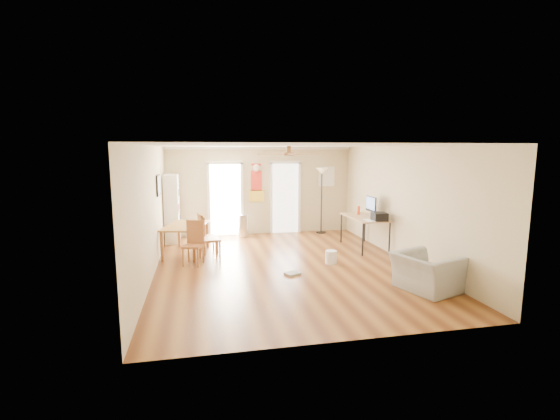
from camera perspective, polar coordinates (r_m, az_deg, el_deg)
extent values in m
plane|color=brown|center=(8.71, 0.80, -8.09)|extent=(7.00, 7.00, 0.00)
cube|color=red|center=(11.78, -3.42, 3.99)|extent=(0.46, 0.03, 1.10)
cube|color=white|center=(12.26, 6.73, 4.83)|extent=(0.50, 0.04, 0.60)
cube|color=black|center=(9.62, -17.14, 3.45)|extent=(0.04, 0.66, 0.48)
cylinder|color=silver|center=(11.57, -5.36, -2.27)|extent=(0.30, 0.30, 0.65)
cube|color=white|center=(9.75, 12.79, -1.48)|extent=(0.16, 0.41, 0.01)
cube|color=black|center=(9.83, 14.16, -0.92)|extent=(0.36, 0.41, 0.19)
cylinder|color=red|center=(10.60, 11.27, -0.05)|extent=(0.08, 0.08, 0.23)
cylinder|color=white|center=(8.93, 7.37, -6.76)|extent=(0.26, 0.26, 0.29)
cube|color=gray|center=(8.14, 1.81, -9.16)|extent=(0.36, 0.33, 0.04)
imported|color=#969792|center=(7.64, 20.31, -8.45)|extent=(1.17, 1.25, 0.67)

